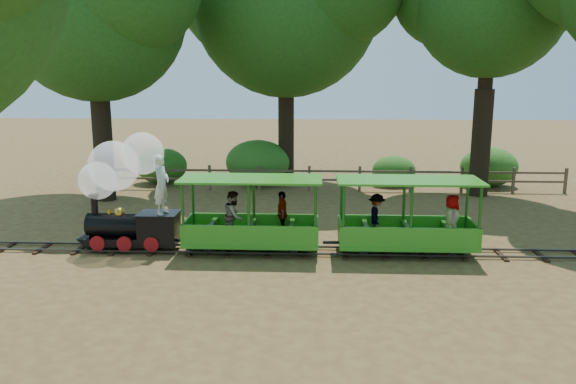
{
  "coord_description": "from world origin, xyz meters",
  "views": [
    {
      "loc": [
        -0.79,
        -13.98,
        4.55
      ],
      "look_at": [
        -1.49,
        0.5,
        1.51
      ],
      "focal_mm": 35.0,
      "sensor_mm": 36.0,
      "label": 1
    }
  ],
  "objects_px": {
    "locomotive": "(123,184)",
    "carriage_front": "(252,222)",
    "carriage_rear": "(408,224)",
    "fence": "(334,177)"
  },
  "relations": [
    {
      "from": "carriage_front",
      "to": "fence",
      "type": "height_order",
      "value": "carriage_front"
    },
    {
      "from": "carriage_rear",
      "to": "fence",
      "type": "height_order",
      "value": "carriage_rear"
    },
    {
      "from": "locomotive",
      "to": "fence",
      "type": "xyz_separation_m",
      "value": [
        5.75,
        7.93,
        -1.2
      ]
    },
    {
      "from": "locomotive",
      "to": "carriage_rear",
      "type": "relative_size",
      "value": 0.88
    },
    {
      "from": "locomotive",
      "to": "carriage_front",
      "type": "relative_size",
      "value": 0.88
    },
    {
      "from": "locomotive",
      "to": "carriage_rear",
      "type": "bearing_deg",
      "value": -0.49
    },
    {
      "from": "locomotive",
      "to": "fence",
      "type": "height_order",
      "value": "locomotive"
    },
    {
      "from": "locomotive",
      "to": "fence",
      "type": "distance_m",
      "value": 9.87
    },
    {
      "from": "carriage_rear",
      "to": "carriage_front",
      "type": "bearing_deg",
      "value": -179.9
    },
    {
      "from": "locomotive",
      "to": "carriage_front",
      "type": "distance_m",
      "value": 3.49
    }
  ]
}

